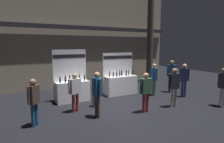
% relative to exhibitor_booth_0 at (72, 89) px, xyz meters
% --- Properties ---
extents(ground_plane, '(27.21, 27.21, 0.00)m').
position_rel_exhibitor_booth_0_xyz_m(ground_plane, '(1.53, -1.84, -0.61)').
color(ground_plane, black).
extents(hall_colonnade, '(13.61, 1.37, 6.86)m').
position_rel_exhibitor_booth_0_xyz_m(hall_colonnade, '(1.53, 3.16, 2.79)').
color(hall_colonnade, tan).
rests_on(hall_colonnade, ground_plane).
extents(exhibitor_booth_0, '(1.63, 0.71, 2.47)m').
position_rel_exhibitor_booth_0_xyz_m(exhibitor_booth_0, '(0.00, 0.00, 0.00)').
color(exhibitor_booth_0, white).
rests_on(exhibitor_booth_0, ground_plane).
extents(exhibitor_booth_1, '(1.88, 0.66, 2.27)m').
position_rel_exhibitor_booth_0_xyz_m(exhibitor_booth_1, '(2.74, 0.05, -0.01)').
color(exhibitor_booth_1, white).
rests_on(exhibitor_booth_1, ground_plane).
extents(trash_bin, '(0.34, 0.34, 0.69)m').
position_rel_exhibitor_booth_0_xyz_m(trash_bin, '(0.67, -1.28, -0.27)').
color(trash_bin, slate).
rests_on(trash_bin, ground_plane).
extents(visitor_0, '(0.61, 0.24, 1.60)m').
position_rel_exhibitor_booth_0_xyz_m(visitor_0, '(2.11, -2.90, 0.35)').
color(visitor_0, maroon).
rests_on(visitor_0, ground_plane).
extents(visitor_1, '(0.59, 0.37, 1.58)m').
position_rel_exhibitor_booth_0_xyz_m(visitor_1, '(-0.33, -1.48, 0.34)').
color(visitor_1, maroon).
rests_on(visitor_1, ground_plane).
extents(visitor_2, '(0.34, 0.53, 1.83)m').
position_rel_exhibitor_booth_0_xyz_m(visitor_2, '(5.51, -0.97, 0.49)').
color(visitor_2, navy).
rests_on(visitor_2, ground_plane).
extents(visitor_3, '(0.27, 0.52, 1.71)m').
position_rel_exhibitor_booth_0_xyz_m(visitor_3, '(5.54, -3.93, 0.41)').
color(visitor_3, silver).
rests_on(visitor_3, ground_plane).
extents(visitor_4, '(0.38, 0.50, 1.71)m').
position_rel_exhibitor_booth_0_xyz_m(visitor_4, '(4.20, -1.00, 0.42)').
color(visitor_4, '#33563D').
rests_on(visitor_4, ground_plane).
extents(visitor_5, '(0.58, 0.31, 1.71)m').
position_rel_exhibitor_booth_0_xyz_m(visitor_5, '(3.61, -2.96, 0.43)').
color(visitor_5, '#ADA393').
rests_on(visitor_5, ground_plane).
extents(visitor_6, '(0.27, 0.51, 1.72)m').
position_rel_exhibitor_booth_0_xyz_m(visitor_6, '(0.19, -2.47, 0.41)').
color(visitor_6, '#47382D').
rests_on(visitor_6, ground_plane).
extents(visitor_7, '(0.38, 0.44, 1.73)m').
position_rel_exhibitor_booth_0_xyz_m(visitor_7, '(5.33, -2.01, 0.42)').
color(visitor_7, navy).
rests_on(visitor_7, ground_plane).
extents(visitor_8, '(0.40, 0.38, 1.60)m').
position_rel_exhibitor_booth_0_xyz_m(visitor_8, '(-1.95, -2.18, 0.33)').
color(visitor_8, navy).
rests_on(visitor_8, ground_plane).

